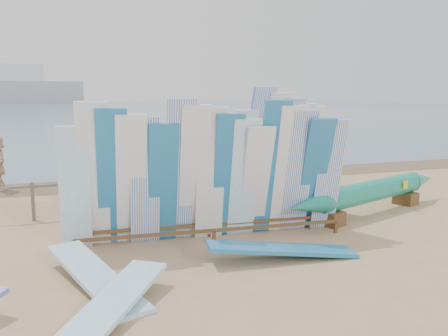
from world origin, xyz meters
name	(u,v)px	position (x,y,z in m)	size (l,w,h in m)	color
ground	(144,250)	(0.00, 0.00, 0.00)	(160.00, 160.00, 0.00)	tan
ocean	(56,106)	(0.00, 128.00, 0.00)	(320.00, 240.00, 0.02)	slate
wet_sand_strip	(103,184)	(0.00, 7.20, 0.00)	(40.00, 2.60, 0.01)	brown
distant_ship	(18,89)	(-12.00, 180.00, 5.31)	(45.00, 8.00, 14.00)	#999EA3
fence	(121,188)	(0.00, 3.00, 0.63)	(12.08, 0.08, 0.90)	#7A6A5C
main_surfboard_rack	(210,178)	(1.37, 0.19, 1.26)	(5.70, 1.25, 2.82)	brown
side_surfboard_rack	(275,159)	(3.42, 1.51, 1.37)	(2.75, 1.31, 3.06)	brown
outrigger_canoe	(372,192)	(5.73, 0.85, 0.54)	(5.70, 2.48, 0.84)	brown
vendor_table	(224,209)	(1.93, 0.92, 0.42)	(0.96, 0.69, 1.25)	brown
flat_board_d	(282,259)	(2.20, -1.32, 0.00)	(0.56, 2.70, 0.07)	#2271AE
flat_board_b	(107,321)	(-0.97, -2.65, 0.00)	(0.56, 2.70, 0.07)	#97CEF2
flat_board_a	(95,286)	(-1.02, -1.43, 0.00)	(0.56, 2.70, 0.07)	#97CEF2
beach_chair_left	(101,199)	(-0.44, 3.53, 0.27)	(0.68, 0.70, 0.92)	red
beach_chair_right	(162,191)	(1.26, 4.04, 0.28)	(0.81, 0.82, 0.96)	red
stroller	(191,185)	(1.99, 3.75, 0.45)	(0.63, 0.86, 1.13)	red
beachgoer_8	(220,165)	(3.20, 4.74, 0.81)	(0.78, 0.38, 1.61)	beige
beachgoer_9	(285,151)	(6.50, 6.92, 0.87)	(1.12, 0.46, 1.74)	tan
beachgoer_5	(81,167)	(-0.75, 5.74, 0.79)	(1.46, 0.47, 1.57)	beige
beachgoer_10	(322,159)	(6.36, 4.16, 0.90)	(1.05, 0.45, 1.79)	#8C6042
beachgoer_extra_0	(303,155)	(6.59, 5.73, 0.85)	(1.10, 0.45, 1.71)	tan
beachgoer_4	(73,170)	(-1.04, 4.29, 0.94)	(1.10, 0.48, 1.88)	#8C6042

